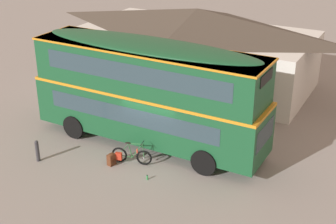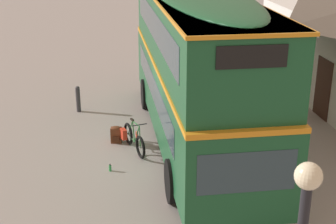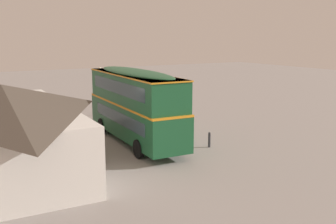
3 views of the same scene
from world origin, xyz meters
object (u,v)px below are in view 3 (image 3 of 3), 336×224
touring_bicycle (160,133)px  street_lamp (100,85)px  water_bottle_green_metal (161,131)px  backpack_on_ground (170,135)px  double_decker_bus (135,103)px  kerb_bollard (209,139)px

touring_bicycle → street_lamp: 9.81m
water_bottle_green_metal → touring_bicycle: bearing=147.5°
water_bottle_green_metal → backpack_on_ground: bearing=169.6°
backpack_on_ground → water_bottle_green_metal: 1.93m
double_decker_bus → touring_bicycle: double_decker_bus is taller
backpack_on_ground → street_lamp: 10.49m
touring_bicycle → water_bottle_green_metal: bearing=-32.5°
double_decker_bus → street_lamp: 9.75m
double_decker_bus → backpack_on_ground: 3.40m
backpack_on_ground → kerb_bollard: bearing=-159.5°
street_lamp → kerb_bollard: bearing=-170.5°
touring_bicycle → water_bottle_green_metal: touring_bicycle is taller
backpack_on_ground → water_bottle_green_metal: (1.89, -0.35, -0.18)m
backpack_on_ground → water_bottle_green_metal: bearing=-10.4°
backpack_on_ground → kerb_bollard: (-2.96, -1.11, 0.22)m
backpack_on_ground → street_lamp: street_lamp is taller
double_decker_bus → backpack_on_ground: double_decker_bus is taller
double_decker_bus → water_bottle_green_metal: 3.99m
touring_bicycle → street_lamp: bearing=3.8°
street_lamp → backpack_on_ground: bearing=-173.9°
double_decker_bus → touring_bicycle: (0.15, -1.95, -2.27)m
backpack_on_ground → kerb_bollard: size_ratio=0.55×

